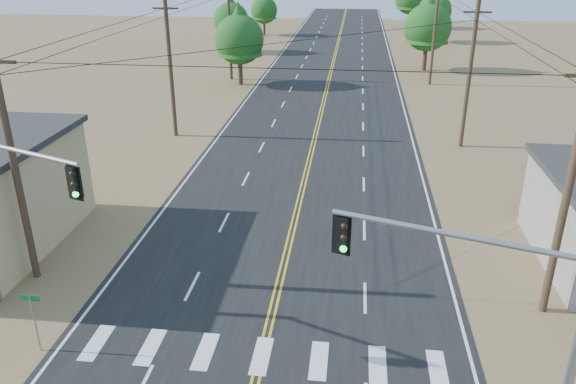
# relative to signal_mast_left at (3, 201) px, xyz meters

# --- Properties ---
(road) EXTENTS (15.00, 200.00, 0.02)m
(road) POSITION_rel_signal_mast_left_xyz_m (9.41, 20.63, -4.81)
(road) COLOR black
(road) RESTS_ON ground
(utility_pole_left_near) EXTENTS (1.80, 0.30, 10.00)m
(utility_pole_left_near) POSITION_rel_signal_mast_left_xyz_m (-1.09, 2.63, 0.30)
(utility_pole_left_near) COLOR #4C3826
(utility_pole_left_near) RESTS_ON ground
(utility_pole_left_mid) EXTENTS (1.80, 0.30, 10.00)m
(utility_pole_left_mid) POSITION_rel_signal_mast_left_xyz_m (-1.09, 22.63, 0.30)
(utility_pole_left_mid) COLOR #4C3826
(utility_pole_left_mid) RESTS_ON ground
(utility_pole_left_far) EXTENTS (1.80, 0.30, 10.00)m
(utility_pole_left_far) POSITION_rel_signal_mast_left_xyz_m (-1.09, 42.63, 0.30)
(utility_pole_left_far) COLOR #4C3826
(utility_pole_left_far) RESTS_ON ground
(utility_pole_right_near) EXTENTS (1.80, 0.30, 10.00)m
(utility_pole_right_near) POSITION_rel_signal_mast_left_xyz_m (19.91, 2.63, 0.30)
(utility_pole_right_near) COLOR #4C3826
(utility_pole_right_near) RESTS_ON ground
(utility_pole_right_mid) EXTENTS (1.80, 0.30, 10.00)m
(utility_pole_right_mid) POSITION_rel_signal_mast_left_xyz_m (19.91, 22.63, 0.30)
(utility_pole_right_mid) COLOR #4C3826
(utility_pole_right_mid) RESTS_ON ground
(utility_pole_right_far) EXTENTS (1.80, 0.30, 10.00)m
(utility_pole_right_far) POSITION_rel_signal_mast_left_xyz_m (19.91, 42.63, 0.30)
(utility_pole_right_far) COLOR #4C3826
(utility_pole_right_far) RESTS_ON ground
(signal_mast_left) EXTENTS (5.59, 2.40, 7.12)m
(signal_mast_left) POSITION_rel_signal_mast_left_xyz_m (0.00, 0.00, 0.00)
(signal_mast_left) COLOR gray
(signal_mast_left) RESTS_ON ground
(signal_mast_right) EXTENTS (6.06, 2.10, 6.91)m
(signal_mast_right) POSITION_rel_signal_mast_left_xyz_m (15.93, -4.82, -0.10)
(signal_mast_right) COLOR gray
(signal_mast_right) RESTS_ON ground
(street_sign) EXTENTS (0.68, 0.05, 2.30)m
(street_sign) POSITION_rel_signal_mast_left_xyz_m (1.61, -1.96, -3.28)
(street_sign) COLOR gray
(street_sign) RESTS_ON ground
(tree_left_near) EXTENTS (4.97, 4.97, 8.29)m
(tree_left_near) POSITION_rel_signal_mast_left_xyz_m (0.41, 40.18, 0.25)
(tree_left_near) COLOR #3F2D1E
(tree_left_near) RESTS_ON ground
(tree_left_mid) EXTENTS (4.62, 4.62, 7.70)m
(tree_left_mid) POSITION_rel_signal_mast_left_xyz_m (-4.59, 59.45, -0.11)
(tree_left_mid) COLOR #3F2D1E
(tree_left_mid) RESTS_ON ground
(tree_left_far) EXTENTS (4.24, 4.24, 7.06)m
(tree_left_far) POSITION_rel_signal_mast_left_xyz_m (-2.81, 76.07, -0.51)
(tree_left_far) COLOR #3F2D1E
(tree_left_far) RESTS_ON ground
(tree_right_near) EXTENTS (5.27, 5.27, 8.79)m
(tree_right_near) POSITION_rel_signal_mast_left_xyz_m (20.05, 49.89, 0.55)
(tree_right_near) COLOR #3F2D1E
(tree_right_near) RESTS_ON ground
(tree_right_mid) EXTENTS (4.90, 4.90, 8.16)m
(tree_right_mid) POSITION_rel_signal_mast_left_xyz_m (23.41, 71.73, 0.17)
(tree_right_mid) COLOR #3F2D1E
(tree_right_mid) RESTS_ON ground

